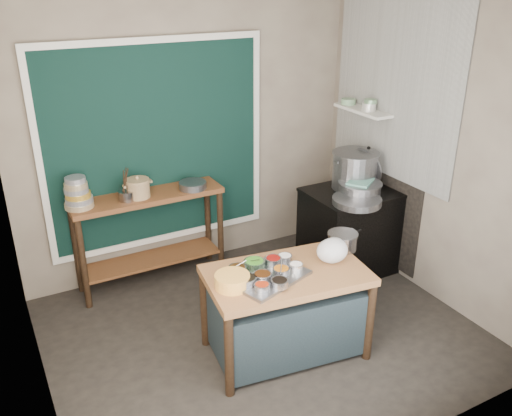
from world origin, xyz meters
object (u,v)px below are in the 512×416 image
stock_pot (355,170)px  steamer (360,189)px  condiment_tray (267,277)px  utensil_cup (127,195)px  saucepan (342,241)px  ceramic_crock (138,189)px  back_counter (150,239)px  prep_table (286,312)px  stove_block (351,232)px  yellow_basin (232,281)px

stock_pot → steamer: stock_pot is taller
condiment_tray → utensil_cup: (-0.62, 1.54, 0.23)m
condiment_tray → stock_pot: size_ratio=1.22×
saucepan → ceramic_crock: (-1.30, 1.44, 0.21)m
back_counter → utensil_cup: utensil_cup is taller
saucepan → steamer: steamer is taller
prep_table → back_counter: (-0.60, 1.58, 0.10)m
stove_block → yellow_basin: (-1.77, -0.84, 0.38)m
prep_table → utensil_cup: (-0.80, 1.53, 0.62)m
back_counter → stock_pot: (1.95, -0.65, 0.59)m
condiment_tray → stock_pot: bearing=31.4°
saucepan → steamer: 0.90m
ceramic_crock → steamer: bearing=-23.0°
stove_block → yellow_basin: 1.99m
utensil_cup → ceramic_crock: 0.12m
stove_block → condiment_tray: size_ratio=1.54×
yellow_basin → ceramic_crock: 1.57m
prep_table → condiment_tray: size_ratio=2.14×
prep_table → yellow_basin: 0.63m
yellow_basin → stock_pot: bearing=26.8°
steamer → saucepan: bearing=-136.8°
condiment_tray → yellow_basin: size_ratio=2.21×
prep_table → back_counter: 1.69m
stove_block → steamer: size_ratio=2.07×
stove_block → ceramic_crock: size_ratio=3.82×
stove_block → utensil_cup: 2.28m
stock_pot → steamer: bearing=-113.0°
back_counter → saucepan: bearing=-50.5°
prep_table → stove_block: size_ratio=1.39×
condiment_tray → steamer: size_ratio=1.34×
back_counter → utensil_cup: bearing=-165.3°
ceramic_crock → stove_block: bearing=-19.4°
ceramic_crock → stock_pot: stock_pot is taller
condiment_tray → stove_block: bearing=30.1°
saucepan → utensil_cup: utensil_cup is taller
back_counter → ceramic_crock: (-0.09, -0.03, 0.55)m
stove_block → stock_pot: (0.05, 0.08, 0.64)m
back_counter → condiment_tray: bearing=-75.1°
back_counter → saucepan: back_counter is taller
utensil_cup → ceramic_crock: size_ratio=0.66×
stove_block → saucepan: 1.08m
steamer → prep_table: bearing=-150.3°
back_counter → stock_pot: size_ratio=3.03×
condiment_tray → saucepan: saucepan is taller
prep_table → ceramic_crock: (-0.69, 1.55, 0.65)m
prep_table → saucepan: size_ratio=4.79×
utensil_cup → back_counter: bearing=14.7°
utensil_cup → stove_block: bearing=-17.9°
back_counter → stove_block: size_ratio=1.61×
back_counter → utensil_cup: 0.56m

